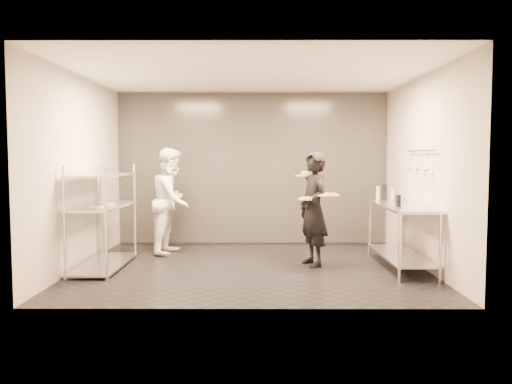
{
  "coord_description": "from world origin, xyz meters",
  "views": [
    {
      "loc": [
        0.1,
        -7.19,
        1.61
      ],
      "look_at": [
        0.07,
        0.06,
        1.1
      ],
      "focal_mm": 35.0,
      "sensor_mm": 36.0,
      "label": 1
    }
  ],
  "objects_px": {
    "pass_rack": "(103,215)",
    "waiter": "(313,209)",
    "chef": "(172,201)",
    "pizza_plate_far": "(327,195)",
    "pizza_plate_near": "(308,199)",
    "pos_monitor": "(398,200)",
    "bottle_clear": "(392,194)",
    "prep_counter": "(401,225)",
    "bottle_dark": "(385,192)",
    "salad_plate": "(305,174)",
    "bottle_green": "(378,193)"
  },
  "relations": [
    {
      "from": "prep_counter",
      "to": "waiter",
      "type": "relative_size",
      "value": 1.07
    },
    {
      "from": "pass_rack",
      "to": "bottle_dark",
      "type": "bearing_deg",
      "value": 10.61
    },
    {
      "from": "pizza_plate_far",
      "to": "bottle_clear",
      "type": "xyz_separation_m",
      "value": [
        1.16,
        0.83,
        -0.05
      ]
    },
    {
      "from": "chef",
      "to": "pos_monitor",
      "type": "distance_m",
      "value": 3.66
    },
    {
      "from": "chef",
      "to": "bottle_green",
      "type": "height_order",
      "value": "chef"
    },
    {
      "from": "pass_rack",
      "to": "waiter",
      "type": "xyz_separation_m",
      "value": [
        3.07,
        0.15,
        0.07
      ]
    },
    {
      "from": "prep_counter",
      "to": "bottle_dark",
      "type": "distance_m",
      "value": 0.91
    },
    {
      "from": "pizza_plate_far",
      "to": "pos_monitor",
      "type": "xyz_separation_m",
      "value": [
        0.96,
        -0.19,
        -0.07
      ]
    },
    {
      "from": "pizza_plate_near",
      "to": "bottle_clear",
      "type": "xyz_separation_m",
      "value": [
        1.44,
        0.84,
        0.0
      ]
    },
    {
      "from": "bottle_clear",
      "to": "bottle_dark",
      "type": "xyz_separation_m",
      "value": [
        -0.12,
        0.02,
        0.03
      ]
    },
    {
      "from": "bottle_dark",
      "to": "pizza_plate_near",
      "type": "bearing_deg",
      "value": -147.04
    },
    {
      "from": "pass_rack",
      "to": "salad_plate",
      "type": "distance_m",
      "value": 3.06
    },
    {
      "from": "chef",
      "to": "bottle_clear",
      "type": "relative_size",
      "value": 9.01
    },
    {
      "from": "waiter",
      "to": "chef",
      "type": "distance_m",
      "value": 2.46
    },
    {
      "from": "prep_counter",
      "to": "pizza_plate_near",
      "type": "bearing_deg",
      "value": -177.58
    },
    {
      "from": "salad_plate",
      "to": "bottle_dark",
      "type": "xyz_separation_m",
      "value": [
        1.32,
        0.3,
        -0.29
      ]
    },
    {
      "from": "pos_monitor",
      "to": "bottle_green",
      "type": "height_order",
      "value": "bottle_green"
    },
    {
      "from": "pass_rack",
      "to": "pizza_plate_near",
      "type": "distance_m",
      "value": 2.97
    },
    {
      "from": "pass_rack",
      "to": "chef",
      "type": "xyz_separation_m",
      "value": [
        0.81,
        1.1,
        0.11
      ]
    },
    {
      "from": "waiter",
      "to": "salad_plate",
      "type": "xyz_separation_m",
      "value": [
        -0.1,
        0.35,
        0.5
      ]
    },
    {
      "from": "prep_counter",
      "to": "bottle_dark",
      "type": "xyz_separation_m",
      "value": [
        -0.04,
        0.8,
        0.42
      ]
    },
    {
      "from": "chef",
      "to": "bottle_green",
      "type": "bearing_deg",
      "value": -86.45
    },
    {
      "from": "chef",
      "to": "pos_monitor",
      "type": "xyz_separation_m",
      "value": [
        3.4,
        -1.34,
        0.12
      ]
    },
    {
      "from": "prep_counter",
      "to": "bottle_dark",
      "type": "height_order",
      "value": "bottle_dark"
    },
    {
      "from": "waiter",
      "to": "pizza_plate_near",
      "type": "height_order",
      "value": "waiter"
    },
    {
      "from": "pizza_plate_far",
      "to": "salad_plate",
      "type": "relative_size",
      "value": 1.21
    },
    {
      "from": "pizza_plate_far",
      "to": "salad_plate",
      "type": "height_order",
      "value": "salad_plate"
    },
    {
      "from": "bottle_clear",
      "to": "bottle_dark",
      "type": "relative_size",
      "value": 0.77
    },
    {
      "from": "bottle_green",
      "to": "bottle_dark",
      "type": "relative_size",
      "value": 0.88
    },
    {
      "from": "bottle_dark",
      "to": "bottle_clear",
      "type": "bearing_deg",
      "value": -7.79
    },
    {
      "from": "pass_rack",
      "to": "bottle_dark",
      "type": "xyz_separation_m",
      "value": [
        4.29,
        0.8,
        0.28
      ]
    },
    {
      "from": "pass_rack",
      "to": "prep_counter",
      "type": "distance_m",
      "value": 4.33
    },
    {
      "from": "bottle_clear",
      "to": "pizza_plate_far",
      "type": "bearing_deg",
      "value": -144.39
    },
    {
      "from": "bottle_clear",
      "to": "bottle_green",
      "type": "bearing_deg",
      "value": 175.84
    },
    {
      "from": "waiter",
      "to": "pizza_plate_far",
      "type": "distance_m",
      "value": 0.35
    },
    {
      "from": "prep_counter",
      "to": "bottle_clear",
      "type": "distance_m",
      "value": 0.88
    },
    {
      "from": "waiter",
      "to": "bottle_clear",
      "type": "relative_size",
      "value": 8.63
    },
    {
      "from": "salad_plate",
      "to": "pos_monitor",
      "type": "bearing_deg",
      "value": -30.61
    },
    {
      "from": "pizza_plate_far",
      "to": "pass_rack",
      "type": "bearing_deg",
      "value": 179.24
    },
    {
      "from": "chef",
      "to": "pizza_plate_near",
      "type": "xyz_separation_m",
      "value": [
        2.16,
        -1.16,
        0.14
      ]
    },
    {
      "from": "pizza_plate_far",
      "to": "bottle_clear",
      "type": "height_order",
      "value": "bottle_clear"
    },
    {
      "from": "chef",
      "to": "pizza_plate_far",
      "type": "relative_size",
      "value": 5.0
    },
    {
      "from": "bottle_green",
      "to": "bottle_dark",
      "type": "xyz_separation_m",
      "value": [
        0.11,
        0.0,
        0.01
      ]
    },
    {
      "from": "pizza_plate_near",
      "to": "pos_monitor",
      "type": "relative_size",
      "value": 1.23
    },
    {
      "from": "waiter",
      "to": "pizza_plate_far",
      "type": "bearing_deg",
      "value": 23.53
    },
    {
      "from": "pass_rack",
      "to": "pos_monitor",
      "type": "distance_m",
      "value": 4.22
    },
    {
      "from": "waiter",
      "to": "bottle_dark",
      "type": "xyz_separation_m",
      "value": [
        1.22,
        0.65,
        0.2
      ]
    },
    {
      "from": "bottle_dark",
      "to": "prep_counter",
      "type": "bearing_deg",
      "value": -86.9
    },
    {
      "from": "waiter",
      "to": "pizza_plate_near",
      "type": "relative_size",
      "value": 5.98
    },
    {
      "from": "waiter",
      "to": "bottle_clear",
      "type": "distance_m",
      "value": 1.49
    }
  ]
}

